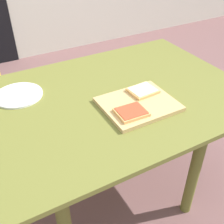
{
  "coord_description": "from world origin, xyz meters",
  "views": [
    {
      "loc": [
        -0.5,
        -1.02,
        1.43
      ],
      "look_at": [
        0.06,
        0.0,
        0.58
      ],
      "focal_mm": 44.74,
      "sensor_mm": 36.0,
      "label": 1
    }
  ],
  "objects_px": {
    "pizza_slice_near_left": "(131,112)",
    "dining_table": "(101,113)",
    "plate_white_left": "(19,95)",
    "pizza_slice_far_right": "(143,91)",
    "cutting_board": "(138,104)"
  },
  "relations": [
    {
      "from": "pizza_slice_near_left",
      "to": "dining_table",
      "type": "bearing_deg",
      "value": 104.34
    },
    {
      "from": "plate_white_left",
      "to": "pizza_slice_far_right",
      "type": "bearing_deg",
      "value": -28.44
    },
    {
      "from": "dining_table",
      "to": "plate_white_left",
      "type": "height_order",
      "value": "plate_white_left"
    },
    {
      "from": "cutting_board",
      "to": "plate_white_left",
      "type": "distance_m",
      "value": 0.59
    },
    {
      "from": "pizza_slice_far_right",
      "to": "cutting_board",
      "type": "bearing_deg",
      "value": -136.38
    },
    {
      "from": "dining_table",
      "to": "plate_white_left",
      "type": "xyz_separation_m",
      "value": [
        -0.34,
        0.22,
        0.09
      ]
    },
    {
      "from": "pizza_slice_near_left",
      "to": "plate_white_left",
      "type": "bearing_deg",
      "value": 133.44
    },
    {
      "from": "dining_table",
      "to": "pizza_slice_far_right",
      "type": "relative_size",
      "value": 10.64
    },
    {
      "from": "pizza_slice_near_left",
      "to": "plate_white_left",
      "type": "xyz_separation_m",
      "value": [
        -0.39,
        0.41,
        -0.02
      ]
    },
    {
      "from": "cutting_board",
      "to": "plate_white_left",
      "type": "xyz_separation_m",
      "value": [
        -0.47,
        0.36,
        -0.0
      ]
    },
    {
      "from": "dining_table",
      "to": "plate_white_left",
      "type": "bearing_deg",
      "value": 147.53
    },
    {
      "from": "cutting_board",
      "to": "pizza_slice_near_left",
      "type": "bearing_deg",
      "value": -142.31
    },
    {
      "from": "cutting_board",
      "to": "pizza_slice_far_right",
      "type": "xyz_separation_m",
      "value": [
        0.07,
        0.07,
        0.02
      ]
    },
    {
      "from": "pizza_slice_near_left",
      "to": "pizza_slice_far_right",
      "type": "bearing_deg",
      "value": 40.68
    },
    {
      "from": "cutting_board",
      "to": "pizza_slice_far_right",
      "type": "distance_m",
      "value": 0.1
    }
  ]
}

